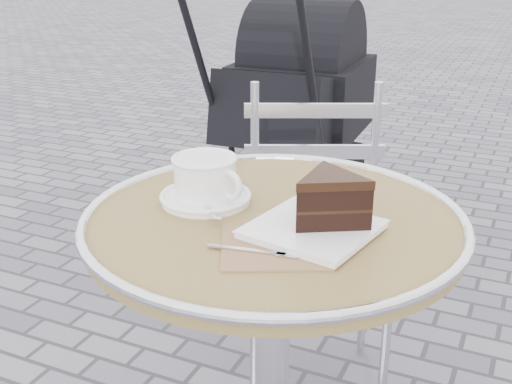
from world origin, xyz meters
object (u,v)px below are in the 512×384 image
at_px(cappuccino_set, 206,182).
at_px(bistro_chair, 315,207).
at_px(baby_stroller, 294,110).
at_px(cafe_table, 273,293).
at_px(cake_plate_set, 325,206).

bearing_deg(cappuccino_set, bistro_chair, 100.28).
bearing_deg(bistro_chair, baby_stroller, 89.77).
bearing_deg(baby_stroller, cafe_table, -72.60).
xyz_separation_m(cappuccino_set, baby_stroller, (-0.43, 1.60, -0.27)).
bearing_deg(cafe_table, bistro_chair, 100.48).
xyz_separation_m(cafe_table, cake_plate_set, (0.11, -0.03, 0.21)).
height_order(cafe_table, cappuccino_set, cappuccino_set).
relative_size(cappuccino_set, bistro_chair, 0.22).
height_order(cafe_table, bistro_chair, bistro_chair).
xyz_separation_m(cafe_table, bistro_chair, (-0.10, 0.52, -0.03)).
bearing_deg(bistro_chair, cafe_table, -103.77).
bearing_deg(cake_plate_set, cafe_table, 176.59).
xyz_separation_m(cake_plate_set, bistro_chair, (-0.20, 0.55, -0.25)).
xyz_separation_m(bistro_chair, baby_stroller, (-0.48, 1.09, -0.03)).
height_order(bistro_chair, baby_stroller, baby_stroller).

